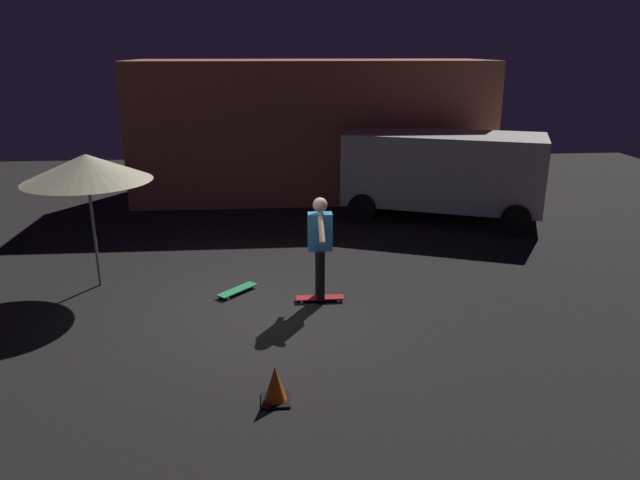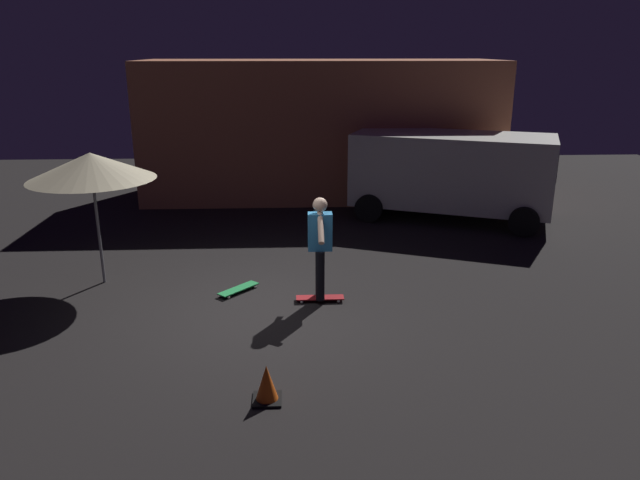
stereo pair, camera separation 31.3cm
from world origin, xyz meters
name	(u,v)px [view 1 (the left image)]	position (x,y,z in m)	size (l,w,h in m)	color
ground_plane	(260,315)	(0.00, 0.00, 0.00)	(28.00, 28.00, 0.00)	black
low_building	(311,129)	(1.36, 8.03, 1.83)	(9.50, 3.08, 3.65)	#B76B4C
parked_van	(444,170)	(4.36, 5.34, 1.16)	(4.98, 3.60, 2.03)	silver
patio_umbrella	(86,168)	(-2.80, 1.46, 2.07)	(2.10, 2.10, 2.30)	slate
skateboard_ridden	(320,298)	(0.97, 0.45, 0.06)	(0.78, 0.22, 0.07)	#AD1E23
skateboard_spare	(237,290)	(-0.39, 0.89, 0.06)	(0.68, 0.71, 0.07)	green
skater	(320,241)	(0.97, 0.45, 1.04)	(0.38, 0.98, 1.67)	black
traffic_cone	(275,386)	(0.21, -2.42, 0.21)	(0.34, 0.34, 0.46)	black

